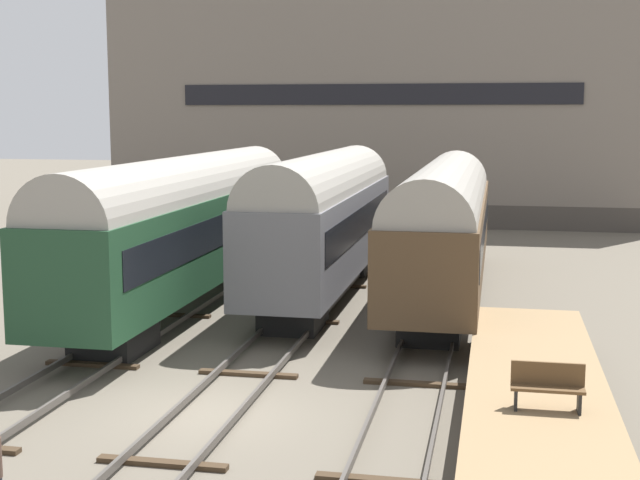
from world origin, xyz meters
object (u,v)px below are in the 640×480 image
train_car_brown (444,221)px  train_car_green (186,221)px  bench (548,385)px  train_car_grey (324,215)px

train_car_brown → train_car_green: bearing=-159.8°
bench → train_car_green: bearing=134.7°
train_car_green → bench: train_car_green is taller
train_car_grey → bench: train_car_grey is taller
train_car_brown → bench: train_car_brown is taller
train_car_brown → train_car_grey: 4.33m
train_car_grey → train_car_green: size_ratio=0.84×
train_car_green → bench: bearing=-45.3°
train_car_brown → train_car_green: train_car_green is taller
train_car_grey → train_car_brown: bearing=5.5°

